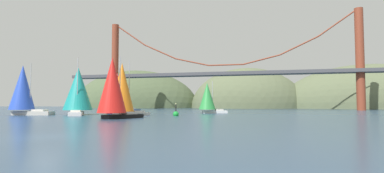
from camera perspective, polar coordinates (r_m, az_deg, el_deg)
ground_plane at (r=24.64m, az=-25.60°, el=-8.36°), size 360.00×360.00×0.00m
headland_left at (r=169.36m, az=-10.57°, el=-3.88°), size 69.71×44.00×40.15m
headland_center at (r=154.30m, az=10.18°, el=-3.96°), size 55.72×44.00×39.55m
headland_right at (r=160.21m, az=30.24°, el=-3.55°), size 81.41×44.00×40.17m
suspension_bridge at (r=115.67m, az=6.26°, el=3.16°), size 127.20×6.00×35.01m
sailboat_red_spinnaker at (r=48.97m, az=-14.47°, el=-0.01°), size 6.31×8.41×9.75m
sailboat_green_sail at (r=73.63m, az=2.93°, el=-1.97°), size 7.38×5.47×7.71m
sailboat_yellow_sail at (r=71.48m, az=-14.27°, el=-1.54°), size 7.32×7.40×9.42m
sailboat_orange_sail at (r=58.60m, az=-12.76°, el=-0.34°), size 6.78×8.93×10.57m
sailboat_teal_sail at (r=68.31m, az=-20.38°, el=-0.57°), size 8.59×10.69×11.71m
sailboat_scarlet_sail at (r=84.18m, az=-13.65°, el=-0.93°), size 10.82×7.49×12.35m
sailboat_blue_spinnaker at (r=71.32m, az=-28.80°, el=-0.45°), size 9.35×5.46×10.56m
channel_buoy at (r=58.43m, az=-3.01°, el=-5.09°), size 1.10×1.10×2.64m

